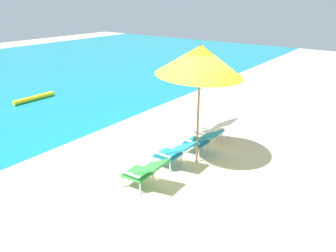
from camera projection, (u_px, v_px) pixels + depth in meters
ground_plane at (73, 122)px, 9.93m from camera, size 40.00×40.00×0.00m
swim_buoy at (34, 98)px, 11.96m from camera, size 1.60×0.18×0.18m
lounge_chair_far_left at (145, 171)px, 6.35m from camera, size 0.59×0.90×0.68m
lounge_chair_near_left at (174, 152)px, 7.12m from camera, size 0.56×0.89×0.68m
lounge_chair_near_right at (203, 139)px, 7.74m from camera, size 0.55×0.88×0.68m
lounge_chair_far_right at (218, 127)px, 8.46m from camera, size 0.58×0.90×0.68m
beach_umbrella_center at (200, 60)px, 6.64m from camera, size 2.34×2.36×2.74m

